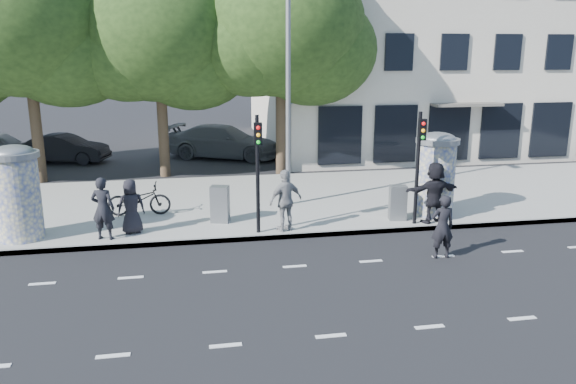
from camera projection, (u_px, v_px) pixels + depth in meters
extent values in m
plane|color=black|center=(307.00, 289.00, 12.77)|extent=(120.00, 120.00, 0.00)
cube|color=gray|center=(262.00, 201.00, 19.91)|extent=(40.00, 8.00, 0.15)
cube|color=slate|center=(281.00, 237.00, 16.14)|extent=(40.00, 0.10, 0.16)
cube|color=silver|center=(331.00, 336.00, 10.67)|extent=(32.00, 0.12, 0.01)
cube|color=silver|center=(295.00, 266.00, 14.11)|extent=(32.00, 0.12, 0.01)
cylinder|color=beige|center=(18.00, 199.00, 15.49)|extent=(1.20, 1.20, 2.30)
cylinder|color=slate|center=(13.00, 155.00, 15.19)|extent=(1.36, 1.36, 0.16)
ellipsoid|color=slate|center=(12.00, 152.00, 15.17)|extent=(1.10, 1.10, 0.38)
cylinder|color=beige|center=(435.00, 179.00, 17.84)|extent=(1.20, 1.20, 2.30)
cylinder|color=slate|center=(438.00, 141.00, 17.54)|extent=(1.36, 1.36, 0.16)
ellipsoid|color=slate|center=(438.00, 138.00, 17.52)|extent=(1.10, 1.10, 0.38)
cylinder|color=black|center=(258.00, 175.00, 15.88)|extent=(0.11, 0.11, 3.40)
cube|color=black|center=(258.00, 134.00, 15.42)|extent=(0.22, 0.14, 0.62)
cylinder|color=black|center=(417.00, 169.00, 16.72)|extent=(0.11, 0.11, 3.40)
cube|color=black|center=(422.00, 130.00, 16.25)|extent=(0.22, 0.14, 0.62)
cylinder|color=slate|center=(288.00, 86.00, 18.28)|extent=(0.16, 0.16, 8.00)
cylinder|color=#38281C|center=(36.00, 125.00, 22.63)|extent=(0.44, 0.44, 4.73)
ellipsoid|color=#1C3212|center=(24.00, 17.00, 21.61)|extent=(7.20, 7.20, 6.12)
cylinder|color=#38281C|center=(163.00, 125.00, 23.73)|extent=(0.44, 0.44, 4.41)
ellipsoid|color=#1C3212|center=(158.00, 30.00, 22.78)|extent=(6.80, 6.80, 5.78)
cylinder|color=#38281C|center=(281.00, 122.00, 24.20)|extent=(0.44, 0.44, 4.59)
ellipsoid|color=#1C3212|center=(280.00, 24.00, 23.21)|extent=(7.00, 7.00, 5.95)
cube|color=beige|center=(437.00, 37.00, 32.46)|extent=(20.00, 15.00, 12.00)
cube|color=black|center=(500.00, 131.00, 26.34)|extent=(18.00, 0.10, 2.60)
cube|color=#59544C|center=(467.00, 105.00, 25.34)|extent=(3.20, 0.90, 0.12)
cube|color=#194C8C|center=(303.00, 100.00, 24.29)|extent=(1.60, 0.06, 0.30)
imported|color=black|center=(131.00, 206.00, 16.05)|extent=(0.87, 0.66, 1.59)
imported|color=black|center=(103.00, 208.00, 15.50)|extent=(0.73, 0.57, 1.77)
imported|color=gray|center=(286.00, 201.00, 16.22)|extent=(1.22, 0.97, 1.82)
imported|color=black|center=(434.00, 192.00, 17.02)|extent=(1.81, 0.84, 1.88)
imported|color=black|center=(442.00, 227.00, 14.52)|extent=(0.62, 0.41, 1.69)
imported|color=black|center=(139.00, 199.00, 17.87)|extent=(0.78, 2.01, 1.04)
cube|color=slate|center=(220.00, 204.00, 17.15)|extent=(0.63, 0.53, 1.13)
cube|color=slate|center=(398.00, 203.00, 17.39)|extent=(0.58, 0.46, 1.08)
imported|color=black|center=(64.00, 149.00, 27.05)|extent=(2.42, 4.36, 1.36)
imported|color=#585B60|center=(224.00, 142.00, 28.24)|extent=(4.35, 6.09, 1.64)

